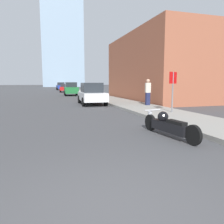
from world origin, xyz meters
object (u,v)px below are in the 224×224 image
Objects in this scene: motorcycle at (168,125)px; stop_sign at (173,85)px; parked_car_red at (65,88)px; parked_car_green at (71,89)px; parked_car_blue at (61,86)px; pedestrian at (148,92)px; parked_car_white at (92,94)px.

stop_sign is (2.71, 4.10, 1.21)m from motorcycle.
parked_car_green is at bearing -85.31° from parked_car_red.
parked_car_red is at bearing 91.59° from parked_car_green.
stop_sign is at bearing -88.70° from parked_car_blue.
pedestrian is at bearing 61.40° from motorcycle.
stop_sign is at bearing -96.13° from pedestrian.
pedestrian reaches higher than parked_car_white.
stop_sign is (3.01, -31.26, 0.79)m from parked_car_red.
motorcycle is 5.06m from stop_sign.
parked_car_blue is (0.09, 12.55, 0.12)m from parked_car_red.
parked_car_white is at bearing 84.28° from motorcycle.
motorcycle is 10.85m from parked_car_white.
parked_car_green reaches higher than parked_car_white.
parked_car_green is 1.86× the size of stop_sign.
parked_car_blue is at bearing 91.74° from parked_car_white.
stop_sign reaches higher than parked_car_blue.
parked_car_blue reaches higher than motorcycle.
parked_car_red is at bearing 95.51° from stop_sign.
parked_car_white reaches higher than parked_car_red.
parked_car_green is (-0.40, 23.78, 0.51)m from motorcycle.
parked_car_green is 0.88× the size of parked_car_blue.
motorcycle is 0.59× the size of parked_car_blue.
parked_car_green is 19.94m from stop_sign.
motorcycle is at bearing -87.08° from parked_car_white.
parked_car_white is 37.08m from parked_car_blue.
parked_car_blue is at bearing 94.79° from parked_car_red.
parked_car_green is at bearing 84.09° from motorcycle.
parked_car_white is 2.01× the size of stop_sign.
parked_car_white is 2.35× the size of pedestrian.
parked_car_green is 0.87× the size of parked_car_red.
pedestrian is at bearing -40.45° from parked_car_white.
parked_car_blue is at bearing 83.37° from motorcycle.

